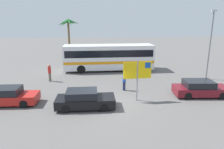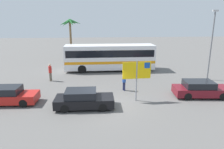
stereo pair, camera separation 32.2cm
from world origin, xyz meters
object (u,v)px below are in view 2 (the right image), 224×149
at_px(bus_front_coach, 110,56).
at_px(ferry_sign, 137,72).
at_px(pedestrian_by_bus, 124,80).
at_px(car_maroon, 201,89).
at_px(car_black, 84,99).
at_px(car_red, 9,96).
at_px(pedestrian_near_sign, 50,71).

relative_size(bus_front_coach, ferry_sign, 3.40).
relative_size(bus_front_coach, pedestrian_by_bus, 6.77).
height_order(car_maroon, car_black, same).
bearing_deg(car_red, pedestrian_by_bus, 15.98).
distance_m(bus_front_coach, car_red, 13.03).
xyz_separation_m(bus_front_coach, car_black, (-2.72, -11.11, -1.15)).
distance_m(car_red, car_black, 5.81).
height_order(bus_front_coach, ferry_sign, ferry_sign).
distance_m(car_black, pedestrian_by_bus, 4.84).
bearing_deg(car_black, car_red, 168.84).
distance_m(bus_front_coach, pedestrian_near_sign, 7.69).
distance_m(pedestrian_by_bus, pedestrian_near_sign, 8.00).
xyz_separation_m(bus_front_coach, car_red, (-8.41, -9.89, -1.15)).
distance_m(car_red, pedestrian_near_sign, 6.10).
distance_m(bus_front_coach, car_maroon, 11.89).
bearing_deg(ferry_sign, pedestrian_near_sign, 139.25).
bearing_deg(car_red, car_black, -9.60).
xyz_separation_m(ferry_sign, car_black, (-4.07, -0.98, -1.69)).
relative_size(ferry_sign, pedestrian_near_sign, 1.77).
height_order(ferry_sign, car_black, ferry_sign).
distance_m(bus_front_coach, pedestrian_by_bus, 7.79).
xyz_separation_m(car_red, pedestrian_near_sign, (1.96, 5.76, 0.44)).
bearing_deg(car_red, car_maroon, 3.26).
xyz_separation_m(bus_front_coach, ferry_sign, (1.35, -10.13, 0.54)).
relative_size(ferry_sign, car_black, 0.76).
relative_size(pedestrian_by_bus, pedestrian_near_sign, 0.89).
relative_size(car_maroon, pedestrian_by_bus, 2.85).
bearing_deg(car_black, pedestrian_near_sign, 119.05).
bearing_deg(car_red, pedestrian_near_sign, 73.76).
bearing_deg(bus_front_coach, car_black, -103.77).
height_order(ferry_sign, pedestrian_near_sign, ferry_sign).
height_order(bus_front_coach, pedestrian_by_bus, bus_front_coach).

